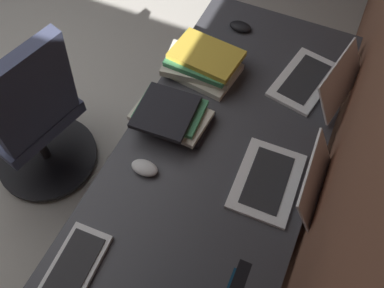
% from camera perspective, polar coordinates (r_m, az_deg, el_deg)
% --- Properties ---
extents(desk, '(1.97, 0.74, 0.73)m').
position_cam_1_polar(desk, '(1.55, 1.69, -6.30)').
color(desk, '#38383D').
rests_on(desk, ground).
extents(drawer_pedestal, '(0.40, 0.51, 0.69)m').
position_cam_1_polar(drawer_pedestal, '(1.87, 3.52, -8.20)').
color(drawer_pedestal, '#38383D').
rests_on(drawer_pedestal, ground).
extents(laptop_leftmost, '(0.38, 0.34, 0.18)m').
position_cam_1_polar(laptop_leftmost, '(1.78, 17.25, 8.49)').
color(laptop_leftmost, white).
rests_on(laptop_leftmost, desk).
extents(laptop_left, '(0.32, 0.32, 0.20)m').
position_cam_1_polar(laptop_left, '(1.47, 12.97, -5.16)').
color(laptop_left, white).
rests_on(laptop_left, desk).
extents(mouse_main, '(0.06, 0.10, 0.03)m').
position_cam_1_polar(mouse_main, '(1.98, 6.78, 16.01)').
color(mouse_main, black).
rests_on(mouse_main, desk).
extents(mouse_spare, '(0.06, 0.10, 0.03)m').
position_cam_1_polar(mouse_spare, '(1.51, -6.66, -3.33)').
color(mouse_spare, silver).
rests_on(mouse_spare, desk).
extents(book_stack_near, '(0.25, 0.33, 0.11)m').
position_cam_1_polar(book_stack_near, '(1.76, 1.56, 11.34)').
color(book_stack_near, beige).
rests_on(book_stack_near, desk).
extents(book_stack_far, '(0.24, 0.30, 0.09)m').
position_cam_1_polar(book_stack_far, '(1.60, -3.05, 4.16)').
color(book_stack_far, black).
rests_on(book_stack_far, desk).
extents(office_chair, '(0.56, 0.59, 0.97)m').
position_cam_1_polar(office_chair, '(2.11, -21.42, 3.01)').
color(office_chair, '#383D56').
rests_on(office_chair, ground).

